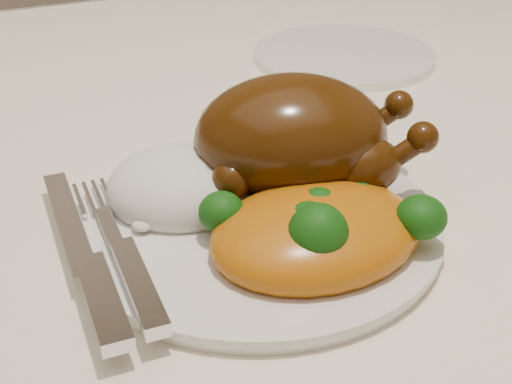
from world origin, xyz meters
name	(u,v)px	position (x,y,z in m)	size (l,w,h in m)	color
dining_table	(23,302)	(0.00, 0.00, 0.67)	(1.60, 0.90, 0.76)	brown
tablecloth	(7,228)	(0.00, 0.00, 0.74)	(1.73, 1.03, 0.18)	white
dinner_plate	(256,224)	(0.16, -0.12, 0.77)	(0.25, 0.25, 0.01)	white
side_plate	(344,55)	(0.39, 0.15, 0.77)	(0.20, 0.20, 0.01)	white
roast_chicken	(297,137)	(0.20, -0.10, 0.82)	(0.18, 0.14, 0.09)	#462307
rice_mound	(182,188)	(0.12, -0.08, 0.79)	(0.13, 0.13, 0.06)	white
mac_and_cheese	(323,228)	(0.18, -0.17, 0.79)	(0.15, 0.12, 0.06)	#C5690C
cutlery	(107,266)	(0.05, -0.14, 0.78)	(0.04, 0.20, 0.01)	silver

